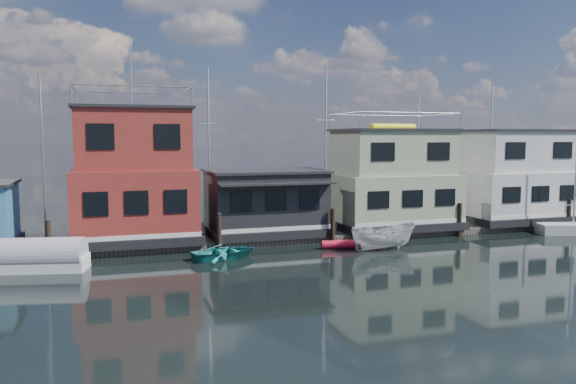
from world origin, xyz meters
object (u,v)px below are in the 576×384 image
object	(u,v)px
houseboat_white	(514,178)
houseboat_green	(392,181)
motorboat	(383,237)
red_kayak	(350,244)
tarp_runabout	(41,258)
day_sailer	(573,228)
dinghy_teal	(225,252)
houseboat_red	(134,178)
dinghy_white	(386,238)
houseboat_dark	(265,202)

from	to	relation	value
houseboat_white	houseboat_green	bearing A→B (deg)	180.00
motorboat	red_kayak	bearing A→B (deg)	59.78
tarp_runabout	day_sailer	world-z (taller)	day_sailer
day_sailer	dinghy_teal	bearing A→B (deg)	-162.58
red_kayak	day_sailer	bearing A→B (deg)	9.65
houseboat_red	day_sailer	size ratio (longest dim) A/B	1.65
houseboat_red	houseboat_white	bearing A→B (deg)	0.00
houseboat_red	dinghy_teal	xyz separation A→B (m)	(4.40, -4.86, -3.73)
houseboat_red	day_sailer	bearing A→B (deg)	-8.91
houseboat_red	motorboat	world-z (taller)	houseboat_red
houseboat_red	day_sailer	distance (m)	28.89
red_kayak	dinghy_white	world-z (taller)	dinghy_white
houseboat_dark	houseboat_white	bearing A→B (deg)	0.06
houseboat_dark	houseboat_green	distance (m)	9.07
red_kayak	houseboat_dark	bearing A→B (deg)	143.31
dinghy_white	red_kayak	bearing A→B (deg)	57.80
houseboat_green	dinghy_teal	size ratio (longest dim) A/B	2.33
houseboat_dark	motorboat	bearing A→B (deg)	-43.21
houseboat_green	dinghy_white	world-z (taller)	houseboat_green
day_sailer	houseboat_red	bearing A→B (deg)	-172.50
red_kayak	houseboat_green	bearing A→B (deg)	50.75
dinghy_teal	tarp_runabout	size ratio (longest dim) A/B	0.79
houseboat_green	day_sailer	bearing A→B (deg)	-21.42
houseboat_dark	red_kayak	size ratio (longest dim) A/B	2.17
houseboat_green	dinghy_teal	distance (m)	13.87
houseboat_white	tarp_runabout	world-z (taller)	houseboat_white
houseboat_green	motorboat	distance (m)	6.87
red_kayak	day_sailer	distance (m)	16.31
houseboat_red	houseboat_white	xyz separation A→B (m)	(27.00, 0.00, -0.57)
houseboat_dark	tarp_runabout	distance (m)	13.65
day_sailer	red_kayak	bearing A→B (deg)	-164.13
houseboat_red	houseboat_dark	world-z (taller)	houseboat_red
tarp_runabout	motorboat	size ratio (longest dim) A/B	1.13
houseboat_red	dinghy_white	size ratio (longest dim) A/B	5.83
houseboat_dark	dinghy_teal	distance (m)	6.37
houseboat_red	motorboat	bearing A→B (deg)	-21.29
houseboat_dark	houseboat_green	xyz separation A→B (m)	(9.00, 0.02, 1.13)
dinghy_teal	dinghy_white	world-z (taller)	dinghy_white
houseboat_white	red_kayak	xyz separation A→B (m)	(-15.00, -4.28, -3.29)
tarp_runabout	red_kayak	bearing A→B (deg)	14.32
motorboat	tarp_runabout	bearing A→B (deg)	90.20
houseboat_red	red_kayak	distance (m)	13.31
houseboat_red	houseboat_green	bearing A→B (deg)	0.00
red_kayak	motorboat	xyz separation A→B (m)	(1.64, -1.03, 0.53)
houseboat_white	dinghy_teal	xyz separation A→B (m)	(-22.60, -4.86, -3.16)
houseboat_red	tarp_runabout	distance (m)	7.52
houseboat_red	houseboat_green	world-z (taller)	houseboat_red
houseboat_white	day_sailer	xyz separation A→B (m)	(1.31, -4.44, -3.11)
houseboat_dark	dinghy_white	world-z (taller)	houseboat_dark
houseboat_red	tarp_runabout	xyz separation A→B (m)	(-4.68, -4.78, -3.45)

